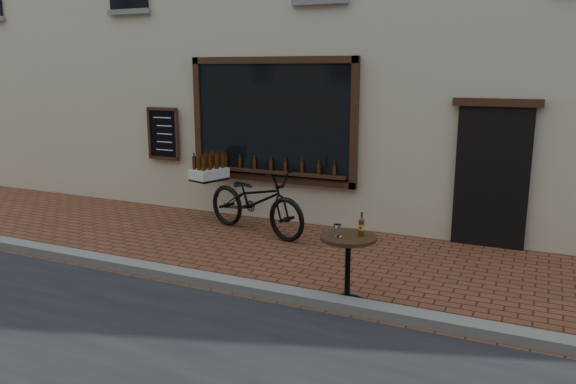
% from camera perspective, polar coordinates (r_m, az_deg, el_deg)
% --- Properties ---
extents(ground, '(90.00, 90.00, 0.00)m').
position_cam_1_polar(ground, '(6.78, -0.09, -11.53)').
color(ground, brown).
rests_on(ground, ground).
extents(kerb, '(90.00, 0.25, 0.12)m').
position_cam_1_polar(kerb, '(6.93, 0.62, -10.47)').
color(kerb, slate).
rests_on(kerb, ground).
extents(cargo_bicycle, '(2.60, 1.39, 1.22)m').
position_cam_1_polar(cargo_bicycle, '(9.57, -3.48, -0.75)').
color(cargo_bicycle, black).
rests_on(cargo_bicycle, ground).
extents(bistro_table, '(0.66, 0.66, 1.14)m').
position_cam_1_polar(bistro_table, '(6.65, 6.14, -6.47)').
color(bistro_table, black).
rests_on(bistro_table, ground).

